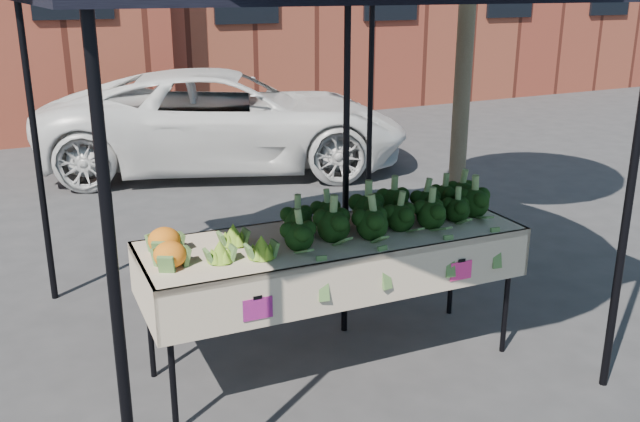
% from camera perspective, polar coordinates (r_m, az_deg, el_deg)
% --- Properties ---
extents(ground, '(90.00, 90.00, 0.00)m').
position_cam_1_polar(ground, '(4.75, 3.85, -12.12)').
color(ground, '#313134').
extents(table, '(2.44, 0.93, 0.90)m').
position_cam_1_polar(table, '(4.51, 1.16, -7.36)').
color(table, beige).
rests_on(table, ground).
extents(canopy, '(3.16, 3.16, 2.74)m').
position_cam_1_polar(canopy, '(4.58, -2.18, 5.20)').
color(canopy, black).
rests_on(canopy, ground).
extents(broccoli_heap, '(1.59, 0.56, 0.25)m').
position_cam_1_polar(broccoli_heap, '(4.51, 5.43, 0.37)').
color(broccoli_heap, black).
rests_on(broccoli_heap, table).
extents(romanesco_cluster, '(0.42, 0.46, 0.19)m').
position_cam_1_polar(romanesco_cluster, '(4.04, -7.05, -2.20)').
color(romanesco_cluster, '#98B32F').
rests_on(romanesco_cluster, table).
extents(cauliflower_pair, '(0.22, 0.42, 0.17)m').
position_cam_1_polar(cauliflower_pair, '(4.02, -12.40, -2.76)').
color(cauliflower_pair, orange).
rests_on(cauliflower_pair, table).
extents(street_tree, '(2.22, 2.22, 4.37)m').
position_cam_1_polar(street_tree, '(6.34, 11.94, 15.80)').
color(street_tree, '#1E4C14').
rests_on(street_tree, ground).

